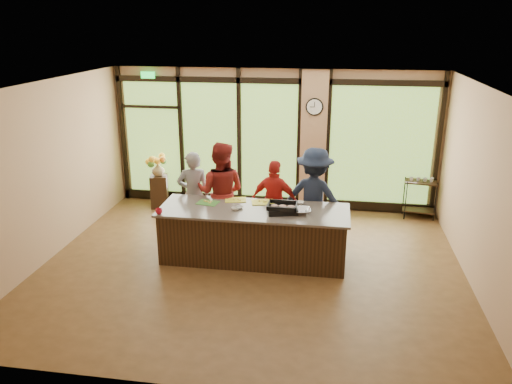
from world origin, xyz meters
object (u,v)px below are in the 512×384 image
(roasting_pan, at_px, (282,210))
(cook_left, at_px, (194,195))
(island_base, at_px, (254,235))
(flower_stand, at_px, (159,191))
(bar_cart, at_px, (420,194))
(cook_right, at_px, (314,197))

(roasting_pan, bearing_deg, cook_left, 140.22)
(island_base, bearing_deg, flower_stand, 138.19)
(island_base, bearing_deg, roasting_pan, -8.43)
(cook_left, height_order, roasting_pan, cook_left)
(cook_left, distance_m, roasting_pan, 1.97)
(cook_left, bearing_deg, bar_cart, -175.71)
(flower_stand, xyz_separation_m, bar_cart, (5.57, 0.24, 0.17))
(cook_left, height_order, bar_cart, cook_left)
(flower_stand, bearing_deg, cook_right, -35.79)
(island_base, height_order, cook_left, cook_left)
(island_base, xyz_separation_m, flower_stand, (-2.47, 2.21, -0.08))
(cook_left, relative_size, bar_cart, 1.90)
(island_base, bearing_deg, cook_left, 147.87)
(cook_left, xyz_separation_m, roasting_pan, (1.76, -0.87, 0.13))
(cook_right, relative_size, flower_stand, 2.52)
(bar_cart, bearing_deg, cook_right, -132.80)
(roasting_pan, bearing_deg, island_base, 158.10)
(roasting_pan, bearing_deg, cook_right, 46.78)
(cook_left, bearing_deg, roasting_pan, 137.30)
(island_base, xyz_separation_m, cook_left, (-1.27, 0.80, 0.39))
(island_base, height_order, bar_cart, island_base)
(bar_cart, bearing_deg, cook_left, -150.33)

